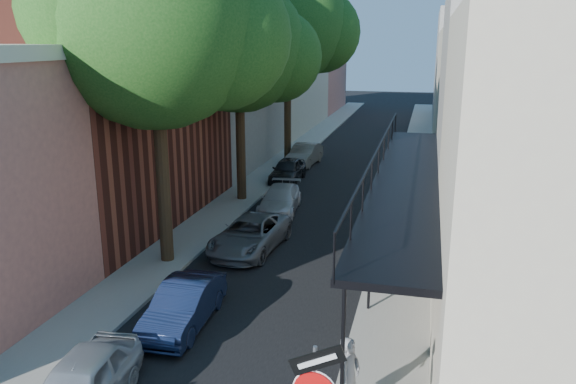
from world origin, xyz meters
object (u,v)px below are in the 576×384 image
Objects in this scene: parked_car_e at (288,170)px; parked_car_d at (280,200)px; oak_far at (296,26)px; parked_car_c at (250,235)px; pedestrian at (349,376)px; parked_car_b at (184,305)px; parked_car_f at (305,155)px; oak_mid at (248,48)px; oak_near at (170,25)px.

parked_car_d is at bearing -79.02° from parked_car_e.
parked_car_c is at bearing -82.79° from oak_far.
parked_car_b is at bearing 79.44° from pedestrian.
parked_car_f is at bearing 90.74° from parked_car_d.
parked_car_c is at bearing 48.56° from pedestrian.
oak_mid reaches higher than parked_car_e.
pedestrian is at bearing -74.26° from oak_far.
parked_car_b is at bearing -94.52° from parked_car_d.
parked_car_c is 10.49m from parked_car_e.
parked_car_d is (-0.15, 4.83, -0.03)m from parked_car_c.
oak_far is at bearing 101.85° from parked_car_c.
parked_car_c is at bearing -81.01° from parked_car_f.
parked_car_e reaches higher than parked_car_c.
oak_mid is at bearing 43.70° from pedestrian.
parked_car_e is at bearing 78.46° from oak_mid.
oak_far is at bearing 137.52° from parked_car_f.
oak_near is 17.01m from oak_far.
oak_near is at bearing 63.37° from pedestrian.
oak_far is 3.30× the size of parked_car_b.
oak_near is at bearing -93.29° from parked_car_e.
parked_car_d is (1.81, 6.39, -7.31)m from oak_near.
pedestrian is (4.80, -8.51, 0.35)m from parked_car_c.
oak_near is 6.85× the size of pedestrian.
parked_car_c is at bearing 38.39° from oak_near.
parked_car_f is at bearing 33.66° from pedestrian.
parked_car_d is (1.87, -1.58, -6.49)m from oak_mid.
parked_car_c reaches higher than parked_car_d.
oak_far is 13.23m from parked_car_d.
parked_car_e is 0.93× the size of parked_car_f.
parked_car_c is 4.83m from parked_car_d.
oak_far is at bearing 34.88° from pedestrian.
pedestrian reaches higher than parked_car_e.
oak_mid is 0.86× the size of oak_far.
oak_mid is 17.50m from pedestrian.
oak_mid is at bearing 112.11° from parked_car_c.
parked_car_e is (-1.20, 10.42, 0.03)m from parked_car_c.
parked_car_f is (0.75, -0.80, -7.61)m from oak_far.
parked_car_b is at bearing -64.98° from oak_near.
parked_car_d is 14.24m from pedestrian.
oak_near is 14.02m from parked_car_e.
oak_mid is 2.83× the size of parked_car_b.
oak_near is 3.11× the size of parked_car_e.
oak_far reaches higher than parked_car_f.
oak_mid is at bearing 134.40° from parked_car_d.
pedestrian is at bearing -72.04° from parked_car_e.
parked_car_d is (-0.15, 10.60, -0.02)m from parked_car_b.
oak_mid reaches higher than parked_car_f.
pedestrian is (6.77, -6.95, -6.92)m from oak_near.
parked_car_e is at bearing 36.73° from pedestrian.
parked_car_e is at bearing 95.26° from parked_car_d.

